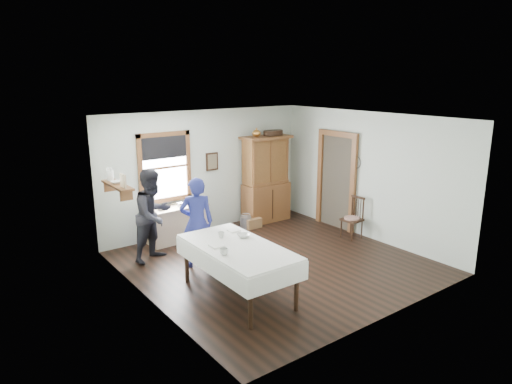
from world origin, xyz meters
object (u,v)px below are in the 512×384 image
wicker_basket (252,223)px  figure_dark (154,218)px  work_counter (178,223)px  woman_blue (197,226)px  pail (246,222)px  dining_table (238,271)px  china_hutch (266,179)px  spindle_chair (352,218)px

wicker_basket → figure_dark: (-2.59, -0.41, 0.71)m
work_counter → woman_blue: bearing=-105.4°
wicker_basket → woman_blue: 2.49m
pail → wicker_basket: bearing=-27.8°
wicker_basket → dining_table: bearing=-130.0°
woman_blue → work_counter: bearing=-80.7°
china_hutch → woman_blue: china_hutch is taller
pail → wicker_basket: size_ratio=0.72×
china_hutch → dining_table: (-2.76, -2.84, -0.61)m
china_hutch → wicker_basket: 1.12m
china_hutch → figure_dark: 3.26m
figure_dark → spindle_chair: bearing=-42.0°
work_counter → woman_blue: woman_blue is taller
china_hutch → pail: china_hutch is taller
figure_dark → woman_blue: bearing=-78.9°
figure_dark → work_counter: bearing=17.0°
china_hutch → figure_dark: china_hutch is taller
work_counter → pail: size_ratio=4.79×
woman_blue → dining_table: bearing=109.5°
china_hutch → figure_dark: (-3.18, -0.66, -0.21)m
china_hutch → woman_blue: (-2.69, -1.42, -0.25)m
work_counter → dining_table: dining_table is taller
work_counter → pail: (1.63, -0.18, -0.24)m
china_hutch → wicker_basket: size_ratio=5.40×
spindle_chair → woman_blue: size_ratio=0.59×
china_hutch → figure_dark: bearing=-167.7°
work_counter → china_hutch: (2.36, -0.00, 0.65)m
spindle_chair → wicker_basket: size_ratio=2.39×
dining_table → china_hutch: bearing=45.8°
dining_table → figure_dark: bearing=100.9°
work_counter → figure_dark: 1.15m
wicker_basket → figure_dark: 2.72m
work_counter → wicker_basket: size_ratio=3.45×
china_hutch → pail: bearing=-165.8°
china_hutch → spindle_chair: 2.28m
pail → figure_dark: 2.59m
china_hutch → wicker_basket: china_hutch is taller
dining_table → figure_dark: size_ratio=1.29×
china_hutch → pail: (-0.73, -0.18, -0.89)m
dining_table → pail: (2.04, 2.66, -0.28)m
pail → dining_table: bearing=-127.4°
work_counter → dining_table: 2.87m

